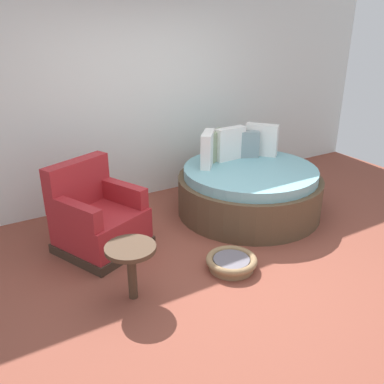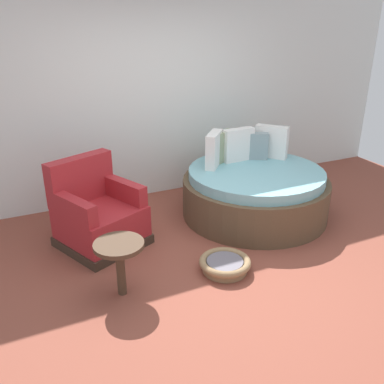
{
  "view_description": "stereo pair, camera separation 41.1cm",
  "coord_description": "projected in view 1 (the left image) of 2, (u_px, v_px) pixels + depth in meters",
  "views": [
    {
      "loc": [
        -2.1,
        -2.84,
        2.29
      ],
      "look_at": [
        0.02,
        0.68,
        0.55
      ],
      "focal_mm": 38.33,
      "sensor_mm": 36.0,
      "label": 1
    },
    {
      "loc": [
        -1.73,
        -3.04,
        2.29
      ],
      "look_at": [
        0.02,
        0.68,
        0.55
      ],
      "focal_mm": 38.33,
      "sensor_mm": 36.0,
      "label": 2
    }
  ],
  "objects": [
    {
      "name": "ground_plane",
      "position": [
        225.0,
        266.0,
        4.13
      ],
      "size": [
        8.0,
        8.0,
        0.02
      ],
      "primitive_type": "cube",
      "color": "brown"
    },
    {
      "name": "red_armchair",
      "position": [
        97.0,
        220.0,
        4.33
      ],
      "size": [
        1.05,
        1.05,
        0.94
      ],
      "color": "#38281E",
      "rests_on": "ground_plane"
    },
    {
      "name": "round_daybed",
      "position": [
        248.0,
        188.0,
        5.18
      ],
      "size": [
        1.8,
        1.8,
        1.02
      ],
      "color": "brown",
      "rests_on": "ground_plane"
    },
    {
      "name": "side_table",
      "position": [
        131.0,
        256.0,
        3.49
      ],
      "size": [
        0.44,
        0.44,
        0.52
      ],
      "color": "#473323",
      "rests_on": "ground_plane"
    },
    {
      "name": "pet_basket",
      "position": [
        231.0,
        262.0,
        4.05
      ],
      "size": [
        0.51,
        0.51,
        0.13
      ],
      "color": "#8E704C",
      "rests_on": "ground_plane"
    },
    {
      "name": "back_wall",
      "position": [
        132.0,
        86.0,
        5.24
      ],
      "size": [
        8.0,
        0.12,
        3.0
      ],
      "primitive_type": "cube",
      "color": "silver",
      "rests_on": "ground_plane"
    }
  ]
}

